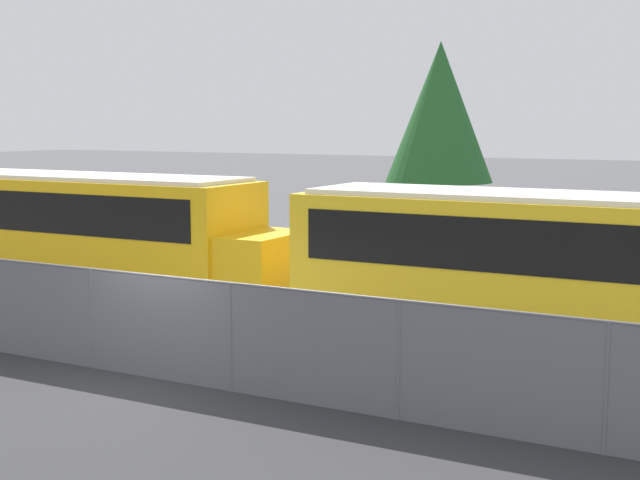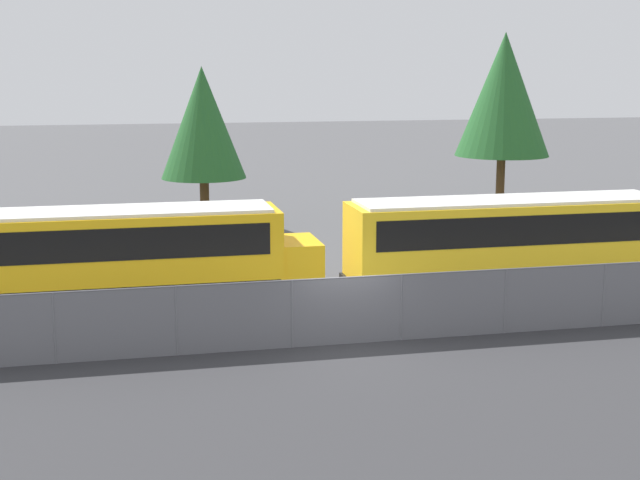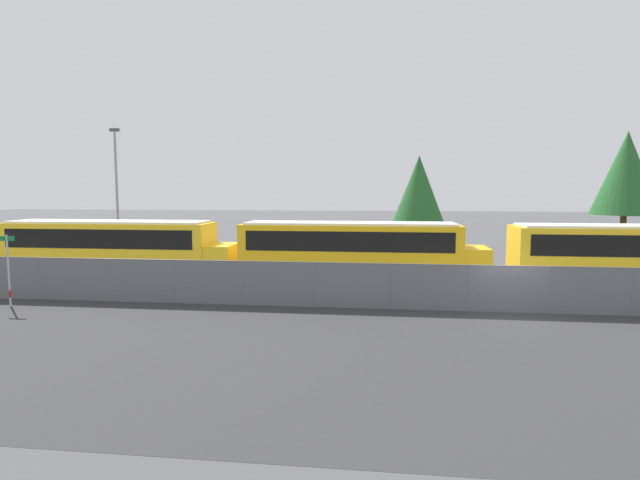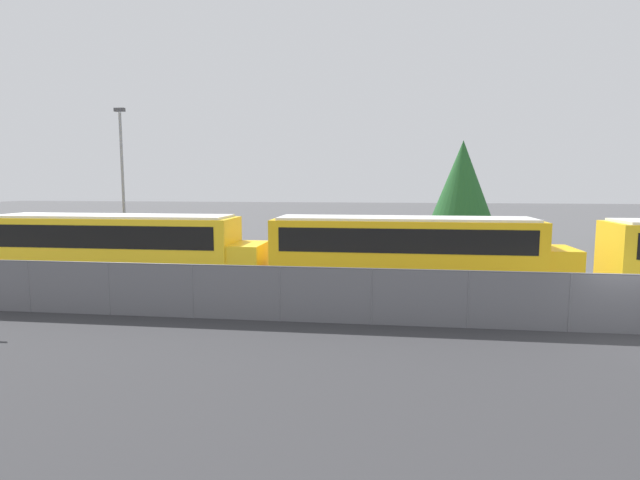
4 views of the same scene
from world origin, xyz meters
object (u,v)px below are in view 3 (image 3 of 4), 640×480
at_px(school_bus_2, 355,249).
at_px(tree_0, 626,173).
at_px(school_bus_1, 115,246).
at_px(light_pole, 117,191).
at_px(tree_2, 419,190).
at_px(street_sign, 9,269).

xyz_separation_m(school_bus_2, tree_0, (19.45, 15.32, 4.17)).
relative_size(school_bus_1, light_pole, 1.37).
bearing_deg(tree_0, light_pole, -166.53).
xyz_separation_m(tree_0, tree_2, (-15.25, -0.31, -1.20)).
relative_size(school_bus_1, tree_0, 1.32).
bearing_deg(tree_2, tree_0, 1.16).
bearing_deg(school_bus_1, school_bus_2, 0.98).
height_order(school_bus_1, tree_2, tree_2).
height_order(school_bus_1, street_sign, school_bus_1).
xyz_separation_m(school_bus_2, tree_2, (4.20, 15.01, 2.97)).
height_order(school_bus_2, street_sign, school_bus_2).
distance_m(school_bus_1, tree_2, 22.82).
height_order(school_bus_2, tree_2, tree_2).
height_order(light_pole, tree_0, tree_0).
distance_m(school_bus_2, tree_2, 15.86).
bearing_deg(school_bus_2, light_pole, 157.27).
relative_size(tree_0, tree_2, 1.22).
bearing_deg(school_bus_2, tree_2, 74.37).
xyz_separation_m(school_bus_2, light_pole, (-16.18, 6.78, 2.89)).
distance_m(school_bus_1, tree_0, 35.80).
bearing_deg(light_pole, street_sign, -80.61).
height_order(school_bus_1, school_bus_2, same).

